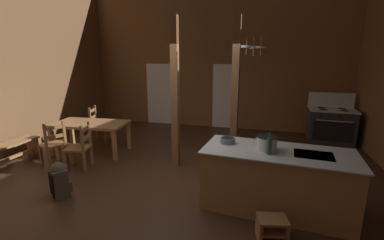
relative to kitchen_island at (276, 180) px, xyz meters
The scene contains 18 objects.
ground_plane 1.96m from the kitchen_island, behind, with size 8.96×9.42×0.10m, color #382316.
wall_back 5.36m from the kitchen_island, 111.96° to the left, with size 8.96×0.14×4.69m, color brown.
glazed_door_back_left 5.92m from the kitchen_island, 129.03° to the left, with size 1.00×0.01×2.05m, color white.
glazed_panel_back_right 4.84m from the kitchen_island, 107.78° to the left, with size 0.84×0.01×2.05m, color white.
kitchen_island is the anchor object (origin of this frame).
stove_range 3.98m from the kitchen_island, 68.10° to the left, with size 1.17×0.87×1.32m.
support_post_with_pot_rack 2.03m from the kitchen_island, 118.49° to the left, with size 0.63×0.23×3.04m.
support_post_center 2.55m from the kitchen_island, 149.31° to the left, with size 0.14×0.14×3.04m.
step_stool 0.83m from the kitchen_island, 93.64° to the right, with size 0.41×0.35×0.30m.
dining_table 4.44m from the kitchen_island, 161.91° to the left, with size 1.78×1.05×0.74m.
ladderback_chair_near_window 4.53m from the kitchen_island, behind, with size 0.59×0.59×0.95m.
ladderback_chair_by_post 3.86m from the kitchen_island, behind, with size 0.54×0.54×0.95m.
ladderback_chair_at_table_end 5.16m from the kitchen_island, 153.93° to the left, with size 0.54×0.54×0.95m.
bench_along_left_wall 5.49m from the kitchen_island, behind, with size 0.37×1.57×0.44m.
backpack 3.44m from the kitchen_island, behind, with size 0.39×0.39×0.60m.
stockpot_on_counter 0.59m from the kitchen_island, behind, with size 0.37×0.30×0.20m.
mixing_bowl_on_counter 0.93m from the kitchen_island, 168.42° to the left, with size 0.24×0.24×0.09m.
bottle_tall_on_counter 0.63m from the kitchen_island, 127.44° to the right, with size 0.07×0.07×0.31m.
Camera 1 is at (1.65, -4.11, 2.23)m, focal length 24.69 mm.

